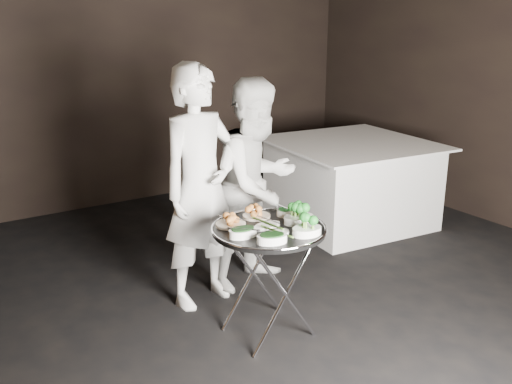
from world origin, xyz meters
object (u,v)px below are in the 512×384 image
waiter_left (200,188)px  dining_table (350,182)px  tray_stand (269,276)px  serving_tray (269,229)px  waiter_right (258,184)px

waiter_left → dining_table: size_ratio=1.19×
tray_stand → waiter_left: waiter_left is taller
dining_table → serving_tray: bearing=-145.0°
tray_stand → waiter_left: 0.82m
waiter_right → dining_table: (1.54, 0.64, -0.39)m
tray_stand → serving_tray: serving_tray is taller
serving_tray → dining_table: bearing=35.0°
tray_stand → dining_table: (1.91, 1.34, 0.01)m
waiter_left → tray_stand: bearing=-90.4°
tray_stand → waiter_left: size_ratio=0.42×
waiter_left → dining_table: (2.05, 0.68, -0.45)m
serving_tray → waiter_left: bearing=101.7°
dining_table → tray_stand: bearing=-145.0°
waiter_left → dining_table: 2.21m
waiter_left → waiter_right: waiter_left is taller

